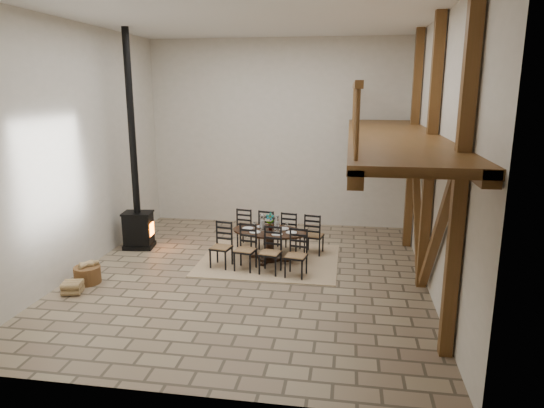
% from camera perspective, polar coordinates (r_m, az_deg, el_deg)
% --- Properties ---
extents(ground, '(8.00, 8.00, 0.00)m').
position_cam_1_polar(ground, '(9.98, -2.74, -8.37)').
color(ground, gray).
rests_on(ground, ground).
extents(room_shell, '(7.02, 8.02, 5.01)m').
position_cam_1_polar(room_shell, '(9.12, 4.48, 9.06)').
color(room_shell, beige).
rests_on(room_shell, ground).
extents(rug, '(3.00, 2.50, 0.02)m').
position_cam_1_polar(rug, '(10.79, -0.31, -6.58)').
color(rug, tan).
rests_on(rug, ground).
extents(dining_table, '(2.34, 2.17, 1.07)m').
position_cam_1_polar(dining_table, '(10.68, -0.31, -4.85)').
color(dining_table, black).
rests_on(dining_table, ground).
extents(wood_stove, '(0.74, 0.60, 5.00)m').
position_cam_1_polar(wood_stove, '(11.74, -15.63, 0.22)').
color(wood_stove, black).
rests_on(wood_stove, ground).
extents(log_basket, '(0.51, 0.51, 0.42)m').
position_cam_1_polar(log_basket, '(10.20, -20.90, -7.70)').
color(log_basket, brown).
rests_on(log_basket, ground).
extents(log_stack, '(0.41, 0.42, 0.23)m').
position_cam_1_polar(log_stack, '(9.82, -22.41, -9.07)').
color(log_stack, tan).
rests_on(log_stack, ground).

